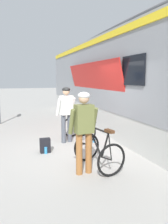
# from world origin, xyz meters

# --- Properties ---
(ground_plane) EXTENTS (80.00, 80.00, 0.00)m
(ground_plane) POSITION_xyz_m (0.00, 0.00, 0.00)
(ground_plane) COLOR #A09E99
(cyclist_near_in_white) EXTENTS (0.65, 0.40, 1.76)m
(cyclist_near_in_white) POSITION_xyz_m (-0.02, 0.77, 1.05)
(cyclist_near_in_white) COLOR #4C515B
(cyclist_near_in_white) RESTS_ON ground
(cyclist_far_in_olive) EXTENTS (0.63, 0.34, 1.76)m
(cyclist_far_in_olive) POSITION_xyz_m (-0.27, -1.62, 1.05)
(cyclist_far_in_olive) COLOR #935B2D
(cyclist_far_in_olive) RESTS_ON ground
(bicycle_near_red) EXTENTS (0.88, 1.17, 0.99)m
(bicycle_near_red) POSITION_xyz_m (0.40, 0.83, 0.40)
(bicycle_near_red) COLOR black
(bicycle_near_red) RESTS_ON ground
(bicycle_far_black) EXTENTS (0.89, 1.18, 0.99)m
(bicycle_far_black) POSITION_xyz_m (0.14, -1.46, 0.40)
(bicycle_far_black) COLOR black
(bicycle_far_black) RESTS_ON ground
(backpack_on_platform) EXTENTS (0.28, 0.18, 0.40)m
(backpack_on_platform) POSITION_xyz_m (-0.84, 0.00, 0.20)
(backpack_on_platform) COLOR black
(backpack_on_platform) RESTS_ON ground
(water_bottle_near_the_bikes) EXTENTS (0.07, 0.07, 0.19)m
(water_bottle_near_the_bikes) POSITION_xyz_m (0.80, 0.46, 0.09)
(water_bottle_near_the_bikes) COLOR #338CCC
(water_bottle_near_the_bikes) RESTS_ON ground
(water_bottle_by_the_backpack) EXTENTS (0.08, 0.08, 0.19)m
(water_bottle_by_the_backpack) POSITION_xyz_m (-0.84, -0.10, 0.09)
(water_bottle_by_the_backpack) COLOR #338CCC
(water_bottle_by_the_backpack) RESTS_ON ground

